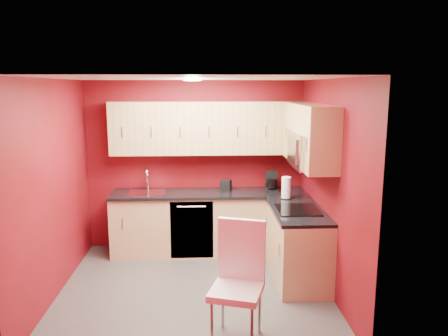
{
  "coord_description": "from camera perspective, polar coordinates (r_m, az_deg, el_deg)",
  "views": [
    {
      "loc": [
        0.13,
        -4.94,
        2.41
      ],
      "look_at": [
        0.38,
        0.55,
        1.38
      ],
      "focal_mm": 35.0,
      "sensor_mm": 36.0,
      "label": 1
    }
  ],
  "objects": [
    {
      "name": "wall_front",
      "position": [
        3.63,
        -4.59,
        -8.07
      ],
      "size": [
        3.2,
        0.0,
        3.2
      ],
      "primitive_type": "plane",
      "rotation": [
        -1.57,
        0.0,
        0.0
      ],
      "color": "maroon",
      "rests_on": "floor"
    },
    {
      "name": "countertop_right",
      "position": [
        5.52,
        9.59,
        -5.55
      ],
      "size": [
        0.63,
        1.27,
        0.04
      ],
      "primitive_type": "cube",
      "color": "black",
      "rests_on": "base_cabinets_right"
    },
    {
      "name": "base_cabinets_right",
      "position": [
        5.67,
        9.57,
        -9.92
      ],
      "size": [
        0.6,
        1.3,
        0.87
      ],
      "primitive_type": "cube",
      "color": "tan",
      "rests_on": "floor"
    },
    {
      "name": "floor",
      "position": [
        5.5,
        -3.87,
        -15.43
      ],
      "size": [
        3.2,
        3.2,
        0.0
      ],
      "primitive_type": "plane",
      "color": "#474542",
      "rests_on": "ground"
    },
    {
      "name": "coffee_maker",
      "position": [
        6.37,
        6.24,
        -1.74
      ],
      "size": [
        0.19,
        0.24,
        0.29
      ],
      "primitive_type": null,
      "rotation": [
        0.0,
        0.0,
        -0.07
      ],
      "color": "black",
      "rests_on": "countertop_back"
    },
    {
      "name": "countertop_back",
      "position": [
        6.31,
        -1.94,
        -3.34
      ],
      "size": [
        2.8,
        0.63,
        0.04
      ],
      "primitive_type": "cube",
      "color": "black",
      "rests_on": "base_cabinets_back"
    },
    {
      "name": "paper_towel",
      "position": [
        5.98,
        8.14,
        -2.57
      ],
      "size": [
        0.2,
        0.2,
        0.3
      ],
      "primitive_type": null,
      "rotation": [
        0.0,
        0.0,
        -0.19
      ],
      "color": "white",
      "rests_on": "countertop_right"
    },
    {
      "name": "sink",
      "position": [
        6.37,
        -10.08,
        -2.87
      ],
      "size": [
        0.52,
        0.42,
        0.35
      ],
      "color": "silver",
      "rests_on": "countertop_back"
    },
    {
      "name": "napkin_holder",
      "position": [
        6.38,
        0.24,
        -2.28
      ],
      "size": [
        0.18,
        0.18,
        0.16
      ],
      "primitive_type": null,
      "rotation": [
        0.0,
        0.0,
        -0.29
      ],
      "color": "black",
      "rests_on": "countertop_back"
    },
    {
      "name": "downlight",
      "position": [
        5.24,
        -4.15,
        11.39
      ],
      "size": [
        0.2,
        0.2,
        0.01
      ],
      "primitive_type": "cylinder",
      "color": "white",
      "rests_on": "ceiling"
    },
    {
      "name": "wall_back",
      "position": [
        6.54,
        -3.75,
        0.37
      ],
      "size": [
        3.2,
        0.0,
        3.2
      ],
      "primitive_type": "plane",
      "rotation": [
        1.57,
        0.0,
        0.0
      ],
      "color": "maroon",
      "rests_on": "floor"
    },
    {
      "name": "dishwasher_front",
      "position": [
        6.18,
        -4.22,
        -8.08
      ],
      "size": [
        0.6,
        0.02,
        0.82
      ],
      "primitive_type": "cube",
      "color": "black",
      "rests_on": "base_cabinets_back"
    },
    {
      "name": "dining_chair",
      "position": [
        4.25,
        1.65,
        -14.95
      ],
      "size": [
        0.59,
        0.6,
        1.15
      ],
      "primitive_type": null,
      "rotation": [
        0.0,
        0.0,
        -0.3
      ],
      "color": "white",
      "rests_on": "floor"
    },
    {
      "name": "cooktop",
      "position": [
        5.48,
        9.63,
        -5.4
      ],
      "size": [
        0.5,
        0.55,
        0.01
      ],
      "primitive_type": "cube",
      "color": "black",
      "rests_on": "countertop_right"
    },
    {
      "name": "wall_right",
      "position": [
        5.28,
        13.59,
        -2.39
      ],
      "size": [
        0.0,
        3.0,
        3.0
      ],
      "primitive_type": "plane",
      "rotation": [
        1.57,
        0.0,
        -1.57
      ],
      "color": "maroon",
      "rests_on": "floor"
    },
    {
      "name": "base_cabinets_back",
      "position": [
        6.45,
        -1.92,
        -7.24
      ],
      "size": [
        2.8,
        0.6,
        0.87
      ],
      "primitive_type": "cube",
      "color": "tan",
      "rests_on": "floor"
    },
    {
      "name": "microwave",
      "position": [
        5.35,
        11.07,
        2.34
      ],
      "size": [
        0.42,
        0.76,
        0.42
      ],
      "color": "silver",
      "rests_on": "upper_cabinets_right"
    },
    {
      "name": "upper_cabinets_right",
      "position": [
        5.56,
        10.88,
        5.02
      ],
      "size": [
        0.35,
        1.55,
        0.75
      ],
      "color": "tan",
      "rests_on": "wall_right"
    },
    {
      "name": "wall_left",
      "position": [
        5.36,
        -21.43,
        -2.65
      ],
      "size": [
        0.0,
        3.0,
        3.0
      ],
      "primitive_type": "plane",
      "rotation": [
        1.57,
        0.0,
        1.57
      ],
      "color": "maroon",
      "rests_on": "floor"
    },
    {
      "name": "ceiling",
      "position": [
        4.94,
        -4.24,
        11.61
      ],
      "size": [
        3.2,
        3.2,
        0.0
      ],
      "primitive_type": "plane",
      "rotation": [
        3.14,
        0.0,
        0.0
      ],
      "color": "white",
      "rests_on": "wall_back"
    },
    {
      "name": "upper_cabinets_back",
      "position": [
        6.29,
        -2.01,
        5.26
      ],
      "size": [
        2.8,
        0.35,
        0.75
      ],
      "primitive_type": "cube",
      "color": "tan",
      "rests_on": "wall_back"
    }
  ]
}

